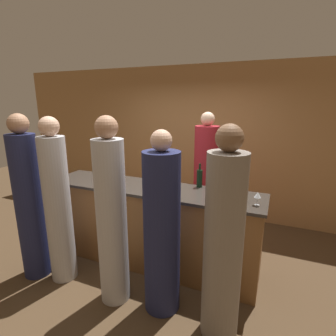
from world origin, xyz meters
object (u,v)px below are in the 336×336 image
guest_3 (223,244)px  wine_bottle_0 (200,178)px  guest_4 (29,203)px  guest_2 (58,206)px  bartender (205,186)px  guest_1 (112,219)px  guest_0 (162,231)px

guest_3 → wine_bottle_0: guest_3 is taller
guest_3 → guest_4: (-2.34, -0.04, 0.03)m
guest_2 → guest_4: guest_4 is taller
bartender → guest_3: 1.62m
guest_2 → bartender: bearing=46.5°
guest_3 → guest_1: bearing=-179.6°
guest_1 → guest_3: 1.17m
guest_0 → guest_1: size_ratio=0.94×
guest_0 → guest_4: size_ratio=0.94×
guest_2 → wine_bottle_0: 1.75m
guest_3 → guest_4: bearing=-179.1°
guest_2 → guest_3: (1.97, -0.05, -0.02)m
bartender → wine_bottle_0: size_ratio=6.54×
wine_bottle_0 → guest_2: bearing=-146.4°
guest_0 → guest_2: 1.34m
guest_2 → guest_0: bearing=1.4°
guest_0 → guest_3: guest_3 is taller
guest_4 → wine_bottle_0: guest_4 is taller
guest_1 → wine_bottle_0: (0.65, 1.01, 0.24)m
guest_3 → guest_4: 2.34m
bartender → guest_1: guest_1 is taller
guest_4 → wine_bottle_0: bearing=29.9°
bartender → guest_4: size_ratio=0.99×
bartender → guest_4: guest_4 is taller
bartender → guest_4: (-1.76, -1.55, 0.02)m
bartender → wine_bottle_0: 0.57m
guest_0 → guest_3: 0.64m
bartender → guest_1: size_ratio=0.99×
guest_1 → guest_2: size_ratio=1.01×
guest_1 → wine_bottle_0: bearing=57.4°
guest_1 → wine_bottle_0: 1.23m
guest_0 → wine_bottle_0: guest_0 is taller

